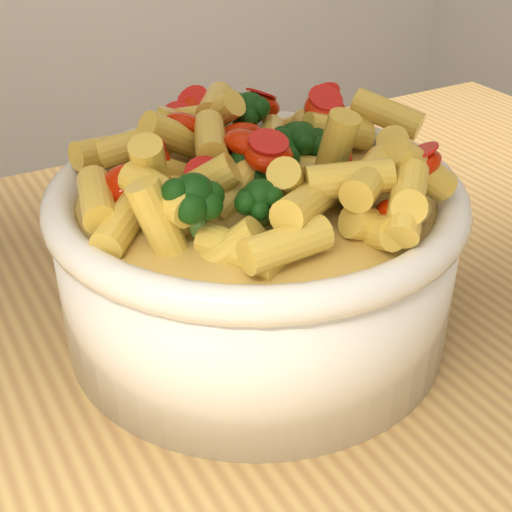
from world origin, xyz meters
TOP-DOWN VIEW (x-y plane):
  - table at (0.00, 0.00)m, footprint 1.20×0.80m
  - serving_bowl at (0.05, 0.05)m, footprint 0.28×0.28m
  - pasta_salad at (0.05, 0.05)m, footprint 0.22×0.22m

SIDE VIEW (x-z plane):
  - table at x=0.00m, z-range 0.35..1.25m
  - serving_bowl at x=0.05m, z-range 0.90..1.02m
  - pasta_salad at x=0.05m, z-range 1.01..1.06m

